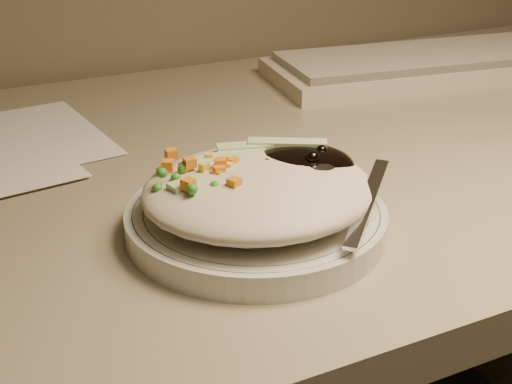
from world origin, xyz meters
name	(u,v)px	position (x,y,z in m)	size (l,w,h in m)	color
desk	(270,300)	(0.00, 1.38, 0.54)	(1.40, 0.70, 0.74)	gray
plate	(256,220)	(-0.10, 1.21, 0.75)	(0.22, 0.22, 0.02)	beige
plate_rim	(256,210)	(-0.10, 1.21, 0.76)	(0.21, 0.21, 0.00)	#144723
meal	(261,185)	(-0.10, 1.21, 0.78)	(0.21, 0.19, 0.05)	#C2B69D
keyboard	(437,64)	(0.34, 1.53, 0.76)	(0.51, 0.24, 0.03)	beige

